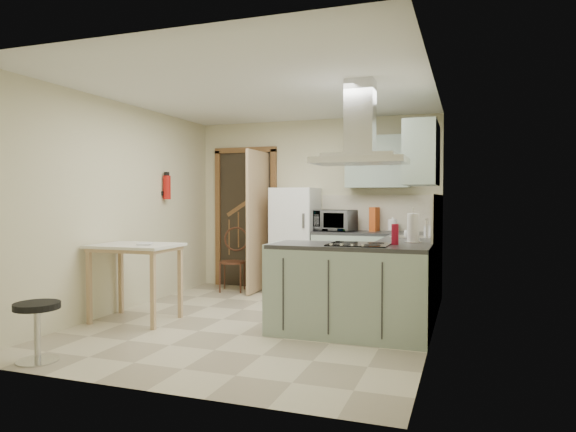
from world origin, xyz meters
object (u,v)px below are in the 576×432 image
at_px(fridge, 295,241).
at_px(drop_leaf_table, 136,283).
at_px(stool, 37,332).
at_px(extractor_hood, 360,161).
at_px(microwave, 335,221).
at_px(bentwood_chair, 232,262).
at_px(peninsula, 349,290).

distance_m(fridge, drop_leaf_table, 2.47).
height_order(fridge, stool, fridge).
relative_size(fridge, stool, 3.03).
distance_m(fridge, stool, 3.82).
bearing_deg(extractor_hood, fridge, 123.79).
relative_size(drop_leaf_table, stool, 1.83).
bearing_deg(extractor_hood, stool, -144.90).
relative_size(drop_leaf_table, microwave, 1.71).
xyz_separation_m(stool, microwave, (1.62, 3.62, 0.80)).
bearing_deg(microwave, bentwood_chair, -162.82).
bearing_deg(fridge, drop_leaf_table, -117.37).
xyz_separation_m(extractor_hood, microwave, (-0.74, 1.96, -0.67)).
bearing_deg(drop_leaf_table, microwave, 49.70).
distance_m(peninsula, bentwood_chair, 2.80).
xyz_separation_m(bentwood_chair, microwave, (1.50, 0.16, 0.62)).
relative_size(extractor_hood, microwave, 1.70).
xyz_separation_m(fridge, bentwood_chair, (-0.91, -0.18, -0.33)).
height_order(peninsula, stool, peninsula).
height_order(peninsula, microwave, microwave).
xyz_separation_m(peninsula, bentwood_chair, (-2.14, 1.80, -0.03)).
bearing_deg(drop_leaf_table, extractor_hood, 2.72).
xyz_separation_m(drop_leaf_table, microwave, (1.71, 2.16, 0.62)).
bearing_deg(peninsula, microwave, 108.02).
distance_m(bentwood_chair, microwave, 1.63).
distance_m(extractor_hood, microwave, 2.20).
bearing_deg(peninsula, bentwood_chair, 139.84).
height_order(extractor_hood, microwave, extractor_hood).
xyz_separation_m(peninsula, drop_leaf_table, (-2.35, -0.20, -0.03)).
relative_size(bentwood_chair, microwave, 1.60).
bearing_deg(microwave, drop_leaf_table, -117.32).
bearing_deg(extractor_hood, peninsula, 180.00).
xyz_separation_m(bentwood_chair, stool, (-0.13, -3.46, -0.17)).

